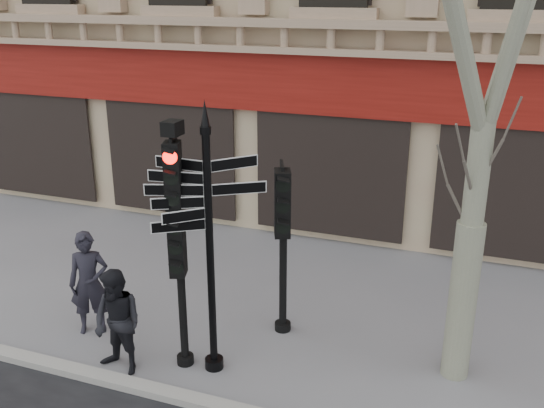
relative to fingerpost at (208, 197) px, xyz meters
The scene contains 7 objects.
ground 2.86m from the fingerpost, 56.89° to the left, with size 80.00×80.00×0.00m, color slate.
kerb 2.90m from the fingerpost, 69.88° to the right, with size 80.00×0.25×0.12m, color gray.
fingerpost is the anchor object (origin of this frame).
traffic_signal_main 0.60m from the fingerpost, behind, with size 0.50×0.42×3.85m.
traffic_signal_secondary 1.73m from the fingerpost, 65.91° to the left, with size 0.58×0.50×2.87m.
pedestrian_a 3.06m from the fingerpost, behind, with size 0.66×0.43×1.80m, color black.
pedestrian_b 2.41m from the fingerpost, 156.80° to the right, with size 0.81×0.63×1.67m, color black.
Camera 1 is at (3.26, -7.66, 5.55)m, focal length 40.00 mm.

